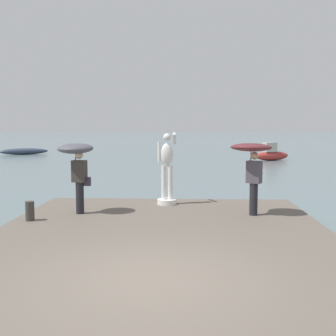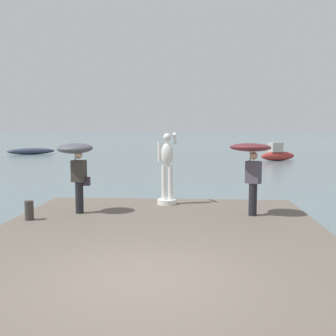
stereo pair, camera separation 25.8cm
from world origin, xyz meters
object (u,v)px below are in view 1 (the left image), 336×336
(onlooker_left, at_px, (77,158))
(boat_mid, at_px, (271,154))
(statue_white_figure, at_px, (167,173))
(onlooker_right, at_px, (252,157))
(boat_near, at_px, (24,151))
(mooring_bollard, at_px, (30,211))

(onlooker_left, xyz_separation_m, boat_mid, (10.23, 24.25, -1.40))
(statue_white_figure, distance_m, onlooker_left, 2.90)
(onlooker_right, distance_m, boat_near, 36.37)
(boat_near, xyz_separation_m, boat_mid, (24.23, -6.89, 0.21))
(boat_mid, bearing_deg, onlooker_right, -102.66)
(statue_white_figure, height_order, mooring_bollard, statue_white_figure)
(onlooker_left, height_order, boat_near, onlooker_left)
(statue_white_figure, xyz_separation_m, boat_near, (-16.42, 29.64, -1.05))
(onlooker_right, xyz_separation_m, boat_near, (-18.79, 31.10, -1.66))
(boat_near, bearing_deg, onlooker_left, -65.79)
(mooring_bollard, xyz_separation_m, boat_near, (-13.02, 32.11, -0.32))
(mooring_bollard, xyz_separation_m, boat_mid, (11.21, 25.22, -0.11))
(onlooker_right, bearing_deg, boat_near, 121.13)
(onlooker_left, xyz_separation_m, boat_near, (-14.00, 31.14, -1.61))
(boat_near, bearing_deg, statue_white_figure, -61.02)
(mooring_bollard, bearing_deg, boat_mid, 66.04)
(onlooker_right, bearing_deg, boat_mid, 77.34)
(statue_white_figure, relative_size, boat_mid, 0.66)
(boat_near, bearing_deg, boat_mid, -15.87)
(onlooker_left, height_order, onlooker_right, onlooker_right)
(boat_near, relative_size, boat_mid, 1.40)
(statue_white_figure, xyz_separation_m, boat_mid, (7.81, 22.75, -0.84))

